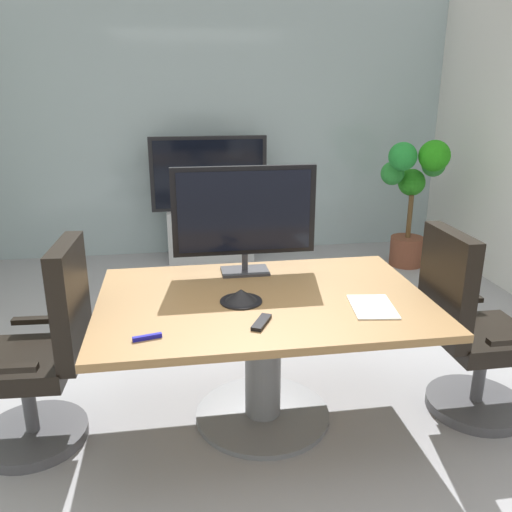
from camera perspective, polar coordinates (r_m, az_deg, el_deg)
ground_plane at (r=3.29m, az=-0.34°, el=-15.28°), size 7.16×7.16×0.00m
wall_back_glass_partition at (r=5.82m, az=-5.00°, el=13.93°), size 5.23×0.10×2.77m
conference_table at (r=2.88m, az=0.77°, el=-8.16°), size 1.74×1.16×0.74m
office_chair_left at (r=2.95m, az=-22.13°, el=-10.71°), size 0.61×0.58×1.09m
office_chair_right at (r=3.20m, az=22.10°, el=-8.41°), size 0.60×0.57×1.09m
tv_monitor at (r=3.06m, az=-1.27°, el=4.59°), size 0.84×0.18×0.64m
wall_display_unit at (r=5.62m, az=-5.01°, el=4.00°), size 1.20×0.36×1.31m
potted_plant at (r=5.52m, az=16.70°, el=6.85°), size 0.64×0.64×1.31m
conference_phone at (r=2.73m, az=-1.63°, el=-4.39°), size 0.22×0.22×0.07m
remote_control at (r=2.50m, az=0.59°, el=-7.20°), size 0.12×0.17×0.02m
whiteboard_marker at (r=2.40m, az=-11.71°, el=-8.62°), size 0.13×0.05×0.02m
paper_notepad at (r=2.74m, az=12.52°, el=-5.39°), size 0.25×0.32×0.01m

